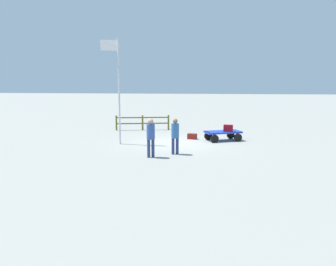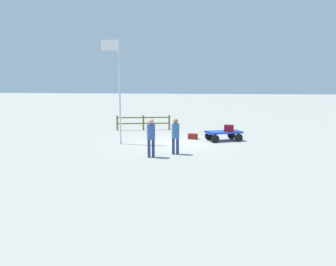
# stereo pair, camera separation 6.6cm
# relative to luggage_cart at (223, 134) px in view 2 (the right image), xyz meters

# --- Properties ---
(ground_plane) EXTENTS (120.00, 120.00, 0.00)m
(ground_plane) POSITION_rel_luggage_cart_xyz_m (2.63, 0.95, -0.41)
(ground_plane) COLOR gray
(luggage_cart) EXTENTS (2.24, 1.70, 0.56)m
(luggage_cart) POSITION_rel_luggage_cart_xyz_m (0.00, 0.00, 0.00)
(luggage_cart) COLOR #1E3BB5
(luggage_cart) RESTS_ON ground
(suitcase_maroon) EXTENTS (0.56, 0.40, 0.38)m
(suitcase_maroon) POSITION_rel_luggage_cart_xyz_m (-0.31, 0.10, 0.33)
(suitcase_maroon) COLOR maroon
(suitcase_maroon) RESTS_ON luggage_cart
(suitcase_navy) EXTENTS (0.59, 0.46, 0.32)m
(suitcase_navy) POSITION_rel_luggage_cart_xyz_m (1.75, -0.36, -0.25)
(suitcase_navy) COLOR maroon
(suitcase_navy) RESTS_ON ground
(worker_lead) EXTENTS (0.42, 0.42, 1.70)m
(worker_lead) POSITION_rel_luggage_cart_xyz_m (2.42, 3.84, 0.59)
(worker_lead) COLOR navy
(worker_lead) RESTS_ON ground
(worker_trailing) EXTENTS (0.48, 0.48, 1.78)m
(worker_trailing) POSITION_rel_luggage_cart_xyz_m (3.46, 4.60, 0.65)
(worker_trailing) COLOR navy
(worker_trailing) RESTS_ON ground
(flagpole) EXTENTS (0.97, 0.22, 5.65)m
(flagpole) POSITION_rel_luggage_cart_xyz_m (5.72, 1.60, 2.92)
(flagpole) COLOR silver
(flagpole) RESTS_ON ground
(wooden_fence) EXTENTS (3.66, 0.78, 1.03)m
(wooden_fence) POSITION_rel_luggage_cart_xyz_m (5.29, -3.60, 0.18)
(wooden_fence) COLOR brown
(wooden_fence) RESTS_ON ground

